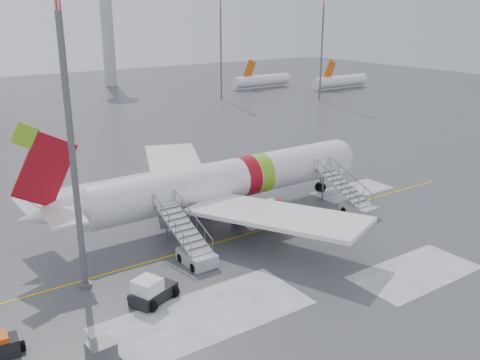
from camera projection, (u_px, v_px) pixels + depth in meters
ground at (204, 241)px, 45.57m from camera, size 260.00×260.00×0.00m
airliner at (219, 182)px, 49.78m from camera, size 35.03×32.97×11.18m
airstair_fwd at (353, 202)px, 51.44m from camera, size 2.05×7.70×3.48m
airstair_aft at (192, 248)px, 41.70m from camera, size 2.05×7.70×3.48m
pushback_tug at (151, 291)px, 35.84m from camera, size 3.63×3.24×1.84m
uld_container at (102, 356)px, 29.28m from camera, size 2.00×1.52×1.57m
baggage_tractor at (0, 348)px, 30.23m from camera, size 2.73×1.43×1.39m
light_mast_near at (69, 116)px, 34.18m from camera, size 1.20×1.20×23.73m
control_tower at (106, 8)px, 130.28m from camera, size 6.40×6.40×30.00m
light_mast_far_ne at (221, 33)px, 112.57m from camera, size 1.20×1.20×24.25m
light_mast_far_e at (322, 34)px, 110.35m from camera, size 1.20×1.20×24.25m
distant_aircraft at (288, 90)px, 129.54m from camera, size 35.00×18.00×8.00m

